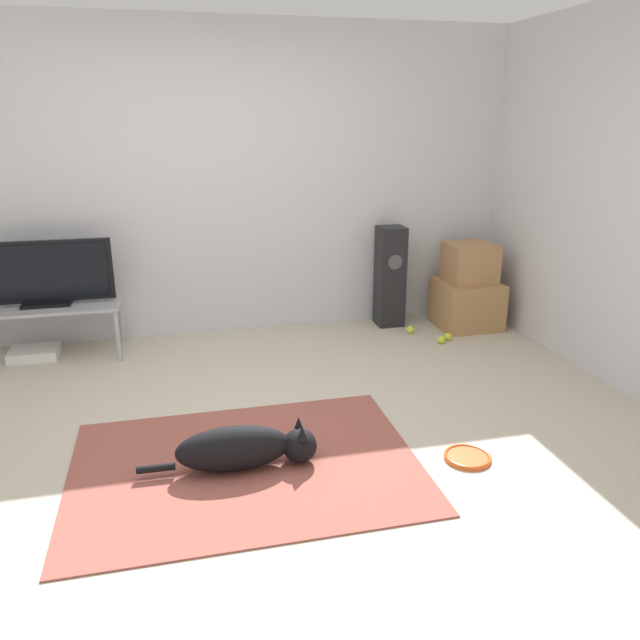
% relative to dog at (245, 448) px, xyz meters
% --- Properties ---
extents(ground_plane, '(12.00, 12.00, 0.00)m').
position_rel_dog_xyz_m(ground_plane, '(0.05, 0.25, -0.13)').
color(ground_plane, '#BCB29E').
extents(wall_back, '(8.00, 0.06, 2.55)m').
position_rel_dog_xyz_m(wall_back, '(0.05, 2.35, 1.15)').
color(wall_back, silver).
rests_on(wall_back, ground_plane).
extents(area_rug, '(1.86, 1.38, 0.01)m').
position_rel_dog_xyz_m(area_rug, '(0.00, 0.03, -0.12)').
color(area_rug, '#934C42').
rests_on(area_rug, ground_plane).
extents(dog, '(0.95, 0.22, 0.25)m').
position_rel_dog_xyz_m(dog, '(0.00, 0.00, 0.00)').
color(dog, black).
rests_on(dog, area_rug).
extents(frisbee, '(0.26, 0.26, 0.03)m').
position_rel_dog_xyz_m(frisbee, '(1.20, -0.19, -0.12)').
color(frisbee, '#DB511E').
rests_on(frisbee, ground_plane).
extents(cardboard_box_lower, '(0.52, 0.50, 0.41)m').
position_rel_dog_xyz_m(cardboard_box_lower, '(2.22, 1.92, 0.08)').
color(cardboard_box_lower, '#A87A4C').
rests_on(cardboard_box_lower, ground_plane).
extents(cardboard_box_upper, '(0.40, 0.38, 0.34)m').
position_rel_dog_xyz_m(cardboard_box_upper, '(2.23, 1.94, 0.45)').
color(cardboard_box_upper, '#A87A4C').
rests_on(cardboard_box_upper, cardboard_box_lower).
extents(floor_speaker, '(0.23, 0.23, 0.89)m').
position_rel_dog_xyz_m(floor_speaker, '(1.57, 2.14, 0.32)').
color(floor_speaker, black).
rests_on(floor_speaker, ground_plane).
extents(tv_stand, '(1.08, 0.49, 0.42)m').
position_rel_dog_xyz_m(tv_stand, '(-1.26, 2.01, 0.25)').
color(tv_stand, '#A8A8AD').
rests_on(tv_stand, ground_plane).
extents(tv, '(1.02, 0.20, 0.50)m').
position_rel_dog_xyz_m(tv, '(-1.26, 2.01, 0.54)').
color(tv, black).
rests_on(tv, tv_stand).
extents(tennis_ball_by_boxes, '(0.07, 0.07, 0.07)m').
position_rel_dog_xyz_m(tennis_ball_by_boxes, '(1.91, 1.61, -0.10)').
color(tennis_ball_by_boxes, '#C6E033').
rests_on(tennis_ball_by_boxes, ground_plane).
extents(tennis_ball_near_speaker, '(0.07, 0.07, 0.07)m').
position_rel_dog_xyz_m(tennis_ball_near_speaker, '(1.67, 1.86, -0.10)').
color(tennis_ball_near_speaker, '#C6E033').
rests_on(tennis_ball_near_speaker, ground_plane).
extents(tennis_ball_loose_on_carpet, '(0.07, 0.07, 0.07)m').
position_rel_dog_xyz_m(tennis_ball_loose_on_carpet, '(1.82, 1.55, -0.10)').
color(tennis_ball_loose_on_carpet, '#C6E033').
rests_on(tennis_ball_loose_on_carpet, ground_plane).
extents(game_console, '(0.36, 0.28, 0.08)m').
position_rel_dog_xyz_m(game_console, '(-1.41, 2.01, -0.09)').
color(game_console, white).
rests_on(game_console, ground_plane).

